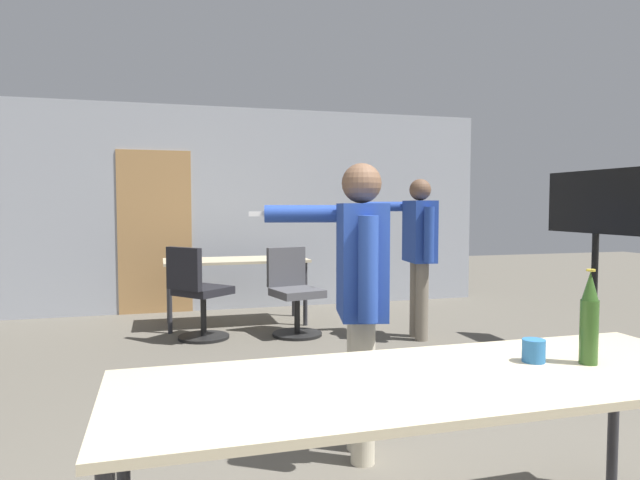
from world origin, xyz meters
name	(u,v)px	position (x,y,z in m)	size (l,w,h in m)	color
back_wall	(240,209)	(-0.03, 6.00, 1.31)	(6.69, 0.12, 2.63)	#A3A8B2
conference_table_near	(439,391)	(-0.09, 0.34, 0.69)	(2.34, 0.81, 0.75)	#C6B793
conference_table_far	(236,266)	(-0.21, 4.99, 0.67)	(1.61, 0.68, 0.75)	#C6B793
tv_screen	(596,235)	(2.80, 2.82, 1.09)	(0.44, 1.27, 1.69)	black
person_left_plaid	(418,243)	(1.48, 3.78, 0.98)	(0.74, 0.67, 1.63)	slate
person_near_casual	(359,282)	(-0.03, 1.36, 0.96)	(0.71, 0.72, 1.59)	beige
office_chair_side_rolled	(294,295)	(0.31, 4.31, 0.42)	(0.56, 0.61, 0.91)	black
office_chair_near_pushed	(198,296)	(-0.69, 4.32, 0.45)	(0.69, 0.68, 0.95)	black
beer_bottle	(589,319)	(0.55, 0.32, 0.93)	(0.07, 0.07, 0.37)	#2D511E
drink_cup	(534,351)	(0.36, 0.40, 0.80)	(0.09, 0.09, 0.09)	#2866A3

